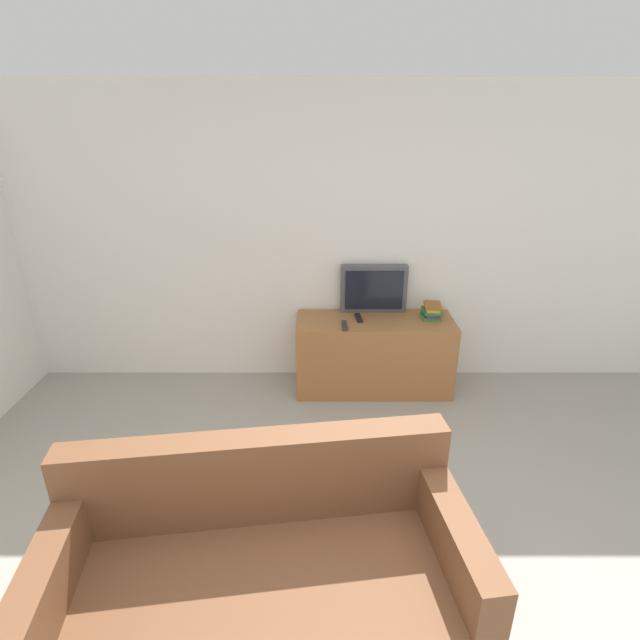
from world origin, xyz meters
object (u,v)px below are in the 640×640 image
(tv_stand, at_px, (374,354))
(television, at_px, (374,289))
(remote_secondary, at_px, (345,326))
(remote_on_stand, at_px, (359,318))
(book_stack, at_px, (433,311))
(couch, at_px, (264,589))

(tv_stand, height_order, television, television)
(television, distance_m, remote_secondary, 0.49)
(remote_on_stand, bearing_deg, tv_stand, -9.48)
(remote_secondary, bearing_deg, remote_on_stand, 52.40)
(tv_stand, relative_size, book_stack, 6.73)
(couch, distance_m, book_stack, 2.75)
(couch, bearing_deg, tv_stand, 64.98)
(tv_stand, height_order, book_stack, book_stack)
(couch, height_order, book_stack, couch)
(tv_stand, xyz_separation_m, couch, (-0.74, -2.37, -0.02))
(tv_stand, relative_size, remote_on_stand, 7.89)
(television, bearing_deg, remote_secondary, -127.61)
(couch, distance_m, remote_secondary, 2.30)
(television, relative_size, book_stack, 2.90)
(remote_secondary, bearing_deg, television, 52.39)
(television, xyz_separation_m, remote_secondary, (-0.27, -0.35, -0.20))
(television, bearing_deg, book_stack, -16.84)
(book_stack, xyz_separation_m, remote_secondary, (-0.78, -0.20, -0.05))
(tv_stand, distance_m, couch, 2.48)
(book_stack, bearing_deg, remote_secondary, -165.38)
(couch, xyz_separation_m, remote_on_stand, (0.60, 2.39, 0.37))
(tv_stand, relative_size, remote_secondary, 7.68)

